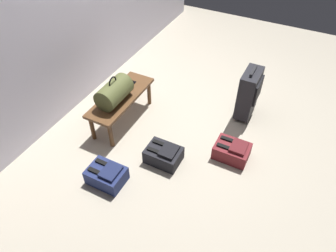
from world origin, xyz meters
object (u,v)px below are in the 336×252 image
backpack_dark (164,155)px  suitcase_upright_charcoal (249,93)px  backpack_maroon (232,151)px  bench (121,100)px  backpack_navy (107,175)px  cell_phone (130,82)px  duffel_bag_olive (114,92)px

backpack_dark → suitcase_upright_charcoal: bearing=-26.1°
suitcase_upright_charcoal → backpack_maroon: (-0.77, -0.08, -0.26)m
bench → backpack_navy: (-0.88, -0.38, -0.23)m
backpack_navy → cell_phone: bearing=20.0°
cell_phone → backpack_dark: size_ratio=0.38×
suitcase_upright_charcoal → backpack_maroon: 0.81m
backpack_maroon → cell_phone: bearing=79.8°
duffel_bag_olive → backpack_dark: duffel_bag_olive is taller
cell_phone → backpack_maroon: size_ratio=0.38×
duffel_bag_olive → backpack_navy: bearing=-154.1°
bench → backpack_dark: (-0.37, -0.77, -0.23)m
duffel_bag_olive → backpack_navy: 0.96m
cell_phone → suitcase_upright_charcoal: 1.48m
cell_phone → backpack_navy: 1.29m
backpack_dark → duffel_bag_olive: bearing=71.4°
backpack_dark → backpack_navy: bearing=142.6°
bench → suitcase_upright_charcoal: size_ratio=1.46×
backpack_navy → suitcase_upright_charcoal: bearing=-29.9°
duffel_bag_olive → backpack_dark: (-0.26, -0.77, -0.42)m
bench → cell_phone: bearing=10.2°
suitcase_upright_charcoal → cell_phone: bearing=109.7°
duffel_bag_olive → bench: bearing=-0.0°
backpack_maroon → backpack_navy: size_ratio=1.00×
cell_phone → backpack_maroon: (-0.27, -1.48, -0.29)m
bench → cell_phone: 0.31m
backpack_maroon → backpack_navy: bearing=131.2°
suitcase_upright_charcoal → backpack_maroon: size_ratio=1.80×
duffel_bag_olive → cell_phone: size_ratio=3.06×
bench → suitcase_upright_charcoal: suitcase_upright_charcoal is taller
cell_phone → backpack_maroon: 1.53m
backpack_maroon → backpack_navy: 1.39m
backpack_dark → backpack_maroon: same height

